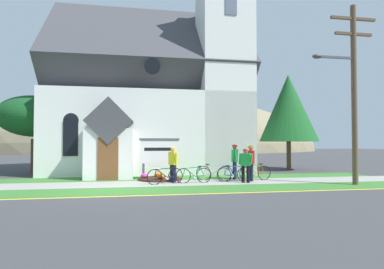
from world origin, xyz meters
The scene contains 21 objects.
ground centered at (0.00, 4.00, 0.00)m, with size 140.00×140.00×0.00m, color #3D3D3F.
sidewalk_slab centered at (1.55, 1.67, 0.01)m, with size 32.00×2.06×0.01m, color #99968E.
grass_verge centered at (1.55, -0.35, 0.00)m, with size 32.00×1.97×0.01m, color #38722D.
church_lawn centered at (1.55, 3.75, 0.00)m, with size 24.00×2.11×0.01m, color #38722D.
curb_paint_stripe centered at (1.55, -1.48, 0.00)m, with size 28.00×0.16×0.01m, color yellow.
church_building centered at (2.02, 9.10, 4.85)m, with size 12.85×11.18×14.06m.
church_sign centered at (1.87, 3.46, 1.37)m, with size 2.08×0.24×2.09m.
flower_bed centered at (1.87, 3.00, 0.09)m, with size 2.14×2.14×0.34m.
bicycle_red centered at (6.57, 2.16, 0.37)m, with size 1.71×0.22×0.83m.
bicycle_silver centered at (5.32, 1.70, 0.36)m, with size 1.69×0.12×0.80m.
bicycle_orange centered at (2.02, 1.39, 0.37)m, with size 1.66×0.60×0.78m.
bicycle_black centered at (3.34, 1.54, 0.37)m, with size 1.69×0.17×0.80m.
bicycle_yellow centered at (4.48, 2.26, 0.38)m, with size 1.72×0.63×0.84m.
cyclist_in_white_jersey centered at (5.66, 2.69, 1.06)m, with size 0.47×0.62×1.77m.
cyclist_in_green_jersey centered at (5.71, 1.19, 0.92)m, with size 0.52×0.55×1.59m.
cyclist_in_red_jersey centered at (2.41, 1.90, 0.97)m, with size 0.41×0.73×1.66m.
cyclist_in_yellow_jersey centered at (6.17, 1.71, 1.03)m, with size 0.29×0.81×1.73m.
utility_pole centered at (10.22, -0.17, 4.46)m, with size 3.12×0.28×8.05m.
roadside_conifer centered at (11.04, 7.36, 4.27)m, with size 3.99×3.99×6.60m.
yard_deciduous_tree centered at (-5.35, 7.16, 3.42)m, with size 4.16×4.16×4.66m.
distant_hill centered at (2.19, 62.15, 0.00)m, with size 82.58×54.36×26.67m, color #847A5B.
Camera 1 is at (0.89, -12.39, 1.85)m, focal length 28.63 mm.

